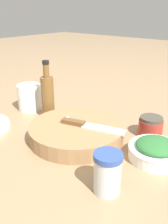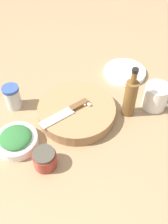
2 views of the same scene
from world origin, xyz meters
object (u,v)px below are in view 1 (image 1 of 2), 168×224
spice_jar (107,173)px  honey_jar (151,127)px  garlic_cloves (68,120)px  chef_knife (88,125)px  oil_bottle (48,96)px  cutting_board (76,132)px  coffee_mug (30,97)px  herb_bowl (156,150)px

spice_jar → honey_jar: bearing=98.5°
garlic_cloves → chef_knife: bearing=8.7°
honey_jar → oil_bottle: bearing=-163.1°
cutting_board → spice_jar: (0.21, -0.13, 0.02)m
honey_jar → coffee_mug: bearing=-167.9°
cutting_board → chef_knife: size_ratio=1.43×
herb_bowl → spice_jar: (-0.03, -0.19, 0.02)m
spice_jar → oil_bottle: oil_bottle is taller
herb_bowl → oil_bottle: oil_bottle is taller
garlic_cloves → oil_bottle: 0.16m
chef_knife → spice_jar: (0.17, -0.15, -0.00)m
chef_knife → coffee_mug: (-0.33, 0.05, -0.00)m
herb_bowl → chef_knife: bearing=-168.7°
chef_knife → herb_bowl: chef_knife is taller
garlic_cloves → honey_jar: honey_jar is taller
honey_jar → chef_knife: bearing=-130.7°
cutting_board → oil_bottle: 0.20m
cutting_board → honey_jar: size_ratio=3.83×
cutting_board → herb_bowl: herb_bowl is taller
spice_jar → oil_bottle: bearing=154.2°
chef_knife → cutting_board: bearing=-86.6°
chef_knife → garlic_cloves: 0.07m
spice_jar → coffee_mug: coffee_mug is taller
chef_knife → oil_bottle: (-0.22, 0.04, 0.03)m
oil_bottle → cutting_board: bearing=-16.8°
cutting_board → chef_knife: chef_knife is taller
chef_knife → coffee_mug: coffee_mug is taller
spice_jar → oil_bottle: size_ratio=0.46×
chef_knife → garlic_cloves: chef_knife is taller
garlic_cloves → oil_bottle: (-0.15, 0.05, 0.03)m
garlic_cloves → spice_jar: bearing=-29.2°
cutting_board → coffee_mug: bearing=168.1°
garlic_cloves → coffee_mug: bearing=166.9°
garlic_cloves → spice_jar: 0.28m
oil_bottle → coffee_mug: bearing=176.5°
garlic_cloves → coffee_mug: coffee_mug is taller
spice_jar → honey_jar: spice_jar is taller
coffee_mug → honey_jar: (0.46, 0.10, -0.02)m
garlic_cloves → oil_bottle: oil_bottle is taller
coffee_mug → garlic_cloves: bearing=-13.1°
cutting_board → oil_bottle: (-0.19, 0.06, 0.06)m
oil_bottle → garlic_cloves: bearing=-19.8°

